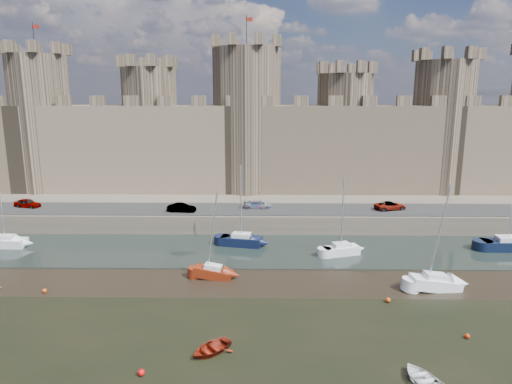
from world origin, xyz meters
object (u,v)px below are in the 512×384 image
car_2 (258,205)px  car_3 (390,206)px  sailboat_0 (5,242)px  car_0 (27,203)px  car_1 (182,208)px  sailboat_2 (341,249)px  sailboat_1 (241,240)px  sailboat_3 (508,244)px  sailboat_4 (213,272)px  sailboat_5 (435,282)px

car_2 → car_3: bearing=-91.8°
car_2 → sailboat_0: sailboat_0 is taller
car_0 → car_1: 22.47m
car_2 → sailboat_0: bearing=107.4°
sailboat_0 → sailboat_2: size_ratio=1.00×
sailboat_2 → sailboat_0: bearing=159.6°
car_3 → sailboat_1: sailboat_1 is taller
sailboat_3 → sailboat_4: sailboat_3 is taller
car_3 → sailboat_4: bearing=113.5°
car_2 → sailboat_5: 27.46m
car_3 → sailboat_0: bearing=85.3°
car_2 → sailboat_0: size_ratio=0.44×
car_0 → sailboat_3: 63.57m
car_3 → sailboat_1: size_ratio=0.44×
sailboat_4 → sailboat_5: sailboat_5 is taller
sailboat_4 → car_1: bearing=117.4°
car_1 → sailboat_5: bearing=-118.8°
sailboat_3 → sailboat_5: bearing=-137.9°
car_0 → sailboat_4: sailboat_4 is taller
sailboat_3 → sailboat_2: bearing=-173.7°
car_0 → sailboat_0: sailboat_0 is taller
sailboat_5 → car_0: bearing=151.2°
car_1 → sailboat_1: 11.01m
car_2 → sailboat_5: size_ratio=0.39×
car_3 → sailboat_2: (-8.68, -11.46, -2.35)m
sailboat_2 → sailboat_3: bearing=-11.6°
car_3 → car_1: bearing=78.0°
sailboat_4 → car_2: bearing=84.4°
car_1 → car_2: size_ratio=0.96×
sailboat_5 → sailboat_2: bearing=122.8°
car_2 → sailboat_3: bearing=-108.7°
sailboat_2 → sailboat_4: (-14.12, -6.84, -0.07)m
car_1 → sailboat_4: size_ratio=0.43×
car_2 → sailboat_4: size_ratio=0.44×
car_2 → sailboat_2: 15.62m
sailboat_0 → sailboat_2: 40.53m
sailboat_1 → sailboat_5: size_ratio=0.98×
car_1 → sailboat_5: size_ratio=0.38×
sailboat_4 → car_3: bearing=46.1°
car_1 → sailboat_1: sailboat_1 is taller
car_1 → car_0: bearing=90.0°
sailboat_1 → car_0: bearing=175.6°
car_3 → car_0: bearing=74.0°
sailboat_5 → sailboat_3: bearing=35.9°
sailboat_0 → sailboat_1: bearing=4.8°
car_0 → sailboat_3: bearing=-84.3°
sailboat_0 → car_0: bearing=104.8°
sailboat_2 → car_3: bearing=35.6°
car_2 → sailboat_2: size_ratio=0.44×
sailboat_4 → sailboat_2: bearing=33.3°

